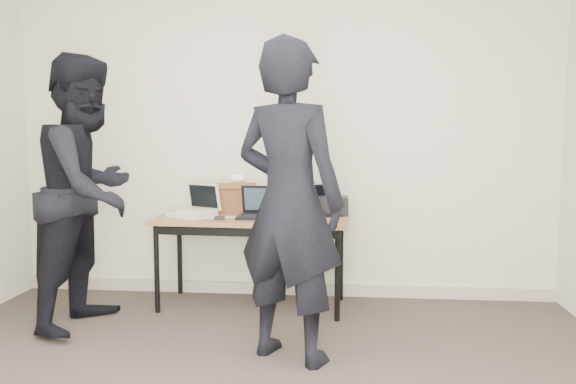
# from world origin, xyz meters

# --- Properties ---
(room) EXTENTS (4.60, 4.60, 2.80)m
(room) POSITION_xyz_m (0.00, 0.00, 1.35)
(room) COLOR #3D342E
(room) RESTS_ON ground
(desk) EXTENTS (1.53, 0.72, 0.72)m
(desk) POSITION_xyz_m (-0.21, 1.88, 0.66)
(desk) COLOR brown
(desk) RESTS_ON ground
(laptop_beige) EXTENTS (0.42, 0.42, 0.26)m
(laptop_beige) POSITION_xyz_m (-0.67, 1.89, 0.77)
(laptop_beige) COLOR beige
(laptop_beige) RESTS_ON desk
(laptop_center) EXTENTS (0.33, 0.31, 0.24)m
(laptop_center) POSITION_xyz_m (-0.15, 1.87, 0.77)
(laptop_center) COLOR black
(laptop_center) RESTS_ON desk
(laptop_right) EXTENTS (0.42, 0.41, 0.24)m
(laptop_right) POSITION_xyz_m (0.28, 2.05, 0.77)
(laptop_right) COLOR black
(laptop_right) RESTS_ON desk
(leather_satchel) EXTENTS (0.38, 0.23, 0.25)m
(leather_satchel) POSITION_xyz_m (-0.39, 2.11, 0.85)
(leather_satchel) COLOR brown
(leather_satchel) RESTS_ON desk
(tissue) EXTENTS (0.15, 0.12, 0.08)m
(tissue) POSITION_xyz_m (-0.36, 2.12, 1.00)
(tissue) COLOR white
(tissue) RESTS_ON leather_satchel
(equipment_box) EXTENTS (0.25, 0.22, 0.14)m
(equipment_box) POSITION_xyz_m (0.42, 2.08, 0.79)
(equipment_box) COLOR black
(equipment_box) RESTS_ON desk
(power_brick) EXTENTS (0.07, 0.05, 0.03)m
(power_brick) POSITION_xyz_m (-0.43, 1.72, 0.73)
(power_brick) COLOR black
(power_brick) RESTS_ON desk
(cables) EXTENTS (1.15, 0.41, 0.01)m
(cables) POSITION_xyz_m (-0.17, 1.88, 0.72)
(cables) COLOR black
(cables) RESTS_ON desk
(person_typist) EXTENTS (0.83, 0.72, 1.93)m
(person_typist) POSITION_xyz_m (0.17, 0.89, 0.97)
(person_typist) COLOR black
(person_typist) RESTS_ON ground
(person_observer) EXTENTS (0.86, 1.03, 1.92)m
(person_observer) POSITION_xyz_m (-1.31, 1.39, 0.96)
(person_observer) COLOR black
(person_observer) RESTS_ON ground
(baseboard) EXTENTS (4.50, 0.03, 0.10)m
(baseboard) POSITION_xyz_m (0.00, 2.23, 0.05)
(baseboard) COLOR #A79F8B
(baseboard) RESTS_ON ground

